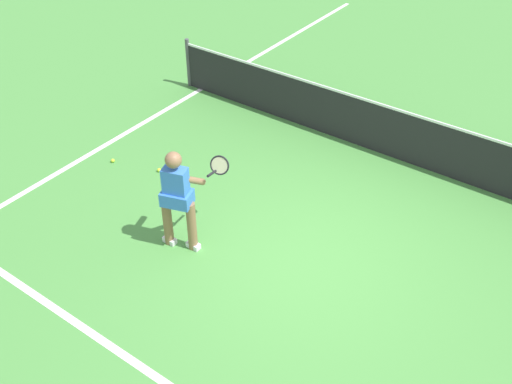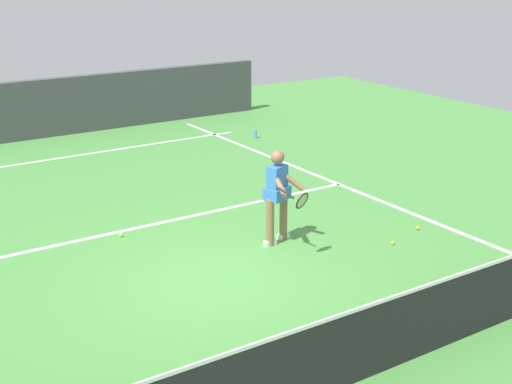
{
  "view_description": "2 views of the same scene",
  "coord_description": "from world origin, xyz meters",
  "px_view_note": "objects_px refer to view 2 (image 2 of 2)",
  "views": [
    {
      "loc": [
        3.07,
        -5.29,
        5.7
      ],
      "look_at": [
        -0.75,
        0.0,
        0.8
      ],
      "focal_mm": 42.35,
      "sensor_mm": 36.0,
      "label": 1
    },
    {
      "loc": [
        4.7,
        8.06,
        4.46
      ],
      "look_at": [
        -0.76,
        -0.26,
        1.13
      ],
      "focal_mm": 49.86,
      "sensor_mm": 36.0,
      "label": 2
    }
  ],
  "objects_px": {
    "tennis_player": "(278,193)",
    "tennis_ball_far": "(418,228)",
    "tennis_ball_mid": "(393,243)",
    "tennis_ball_near": "(121,235)",
    "water_bottle": "(255,134)"
  },
  "relations": [
    {
      "from": "tennis_player",
      "to": "tennis_ball_far",
      "type": "distance_m",
      "value": 2.6
    },
    {
      "from": "tennis_ball_mid",
      "to": "tennis_ball_near",
      "type": "bearing_deg",
      "value": -37.67
    },
    {
      "from": "tennis_ball_mid",
      "to": "tennis_ball_far",
      "type": "bearing_deg",
      "value": -162.87
    },
    {
      "from": "tennis_ball_near",
      "to": "water_bottle",
      "type": "bearing_deg",
      "value": -141.7
    },
    {
      "from": "tennis_player",
      "to": "tennis_ball_far",
      "type": "relative_size",
      "value": 23.48
    },
    {
      "from": "tennis_ball_near",
      "to": "water_bottle",
      "type": "relative_size",
      "value": 0.28
    },
    {
      "from": "water_bottle",
      "to": "tennis_ball_far",
      "type": "bearing_deg",
      "value": 80.18
    },
    {
      "from": "tennis_ball_near",
      "to": "tennis_player",
      "type": "bearing_deg",
      "value": 141.46
    },
    {
      "from": "tennis_ball_near",
      "to": "tennis_ball_mid",
      "type": "relative_size",
      "value": 1.0
    },
    {
      "from": "tennis_ball_far",
      "to": "water_bottle",
      "type": "xyz_separation_m",
      "value": [
        -1.19,
        -6.87,
        0.09
      ]
    },
    {
      "from": "tennis_player",
      "to": "tennis_ball_mid",
      "type": "distance_m",
      "value": 2.03
    },
    {
      "from": "tennis_ball_mid",
      "to": "water_bottle",
      "type": "height_order",
      "value": "water_bottle"
    },
    {
      "from": "tennis_ball_near",
      "to": "tennis_ball_far",
      "type": "bearing_deg",
      "value": 150.36
    },
    {
      "from": "tennis_ball_near",
      "to": "tennis_ball_far",
      "type": "distance_m",
      "value": 5.02
    },
    {
      "from": "tennis_ball_mid",
      "to": "tennis_ball_far",
      "type": "relative_size",
      "value": 1.0
    }
  ]
}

